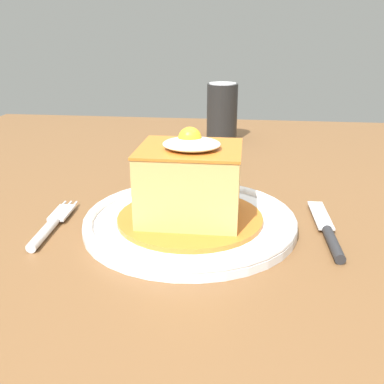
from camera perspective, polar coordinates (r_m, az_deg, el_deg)
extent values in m
cube|color=brown|center=(0.73, 3.64, -0.31)|extent=(1.29, 1.05, 0.04)
cylinder|color=brown|center=(1.42, -19.04, -7.00)|extent=(0.07, 0.07, 0.70)
cylinder|color=white|center=(0.57, -0.25, -4.03)|extent=(0.26, 0.26, 0.01)
torus|color=white|center=(0.56, -0.25, -3.34)|extent=(0.26, 0.26, 0.01)
cylinder|color=#C66B23|center=(0.56, -0.25, -3.29)|extent=(0.18, 0.18, 0.01)
cube|color=tan|center=(0.55, -0.25, 1.09)|extent=(0.12, 0.11, 0.08)
cube|color=#C66B23|center=(0.53, -0.26, 5.56)|extent=(0.12, 0.11, 0.00)
ellipsoid|color=white|center=(0.52, -0.05, 6.12)|extent=(0.07, 0.06, 0.01)
sphere|color=yellow|center=(0.53, -0.26, 6.76)|extent=(0.03, 0.03, 0.03)
cylinder|color=silver|center=(0.56, -18.37, -5.07)|extent=(0.02, 0.08, 0.01)
cube|color=silver|center=(0.62, -16.22, -2.54)|extent=(0.02, 0.05, 0.00)
cylinder|color=silver|center=(0.64, -14.81, -1.69)|extent=(0.00, 0.03, 0.00)
cylinder|color=silver|center=(0.64, -15.49, -1.67)|extent=(0.00, 0.03, 0.00)
cylinder|color=silver|center=(0.64, -16.16, -1.64)|extent=(0.00, 0.03, 0.00)
cylinder|color=#262628|center=(0.54, 17.51, -6.29)|extent=(0.01, 0.08, 0.01)
cube|color=silver|center=(0.61, 15.99, -2.83)|extent=(0.02, 0.09, 0.00)
cylinder|color=black|center=(0.99, 3.83, 10.03)|extent=(0.07, 0.07, 0.12)
cylinder|color=silver|center=(0.98, 3.92, 13.60)|extent=(0.06, 0.06, 0.00)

